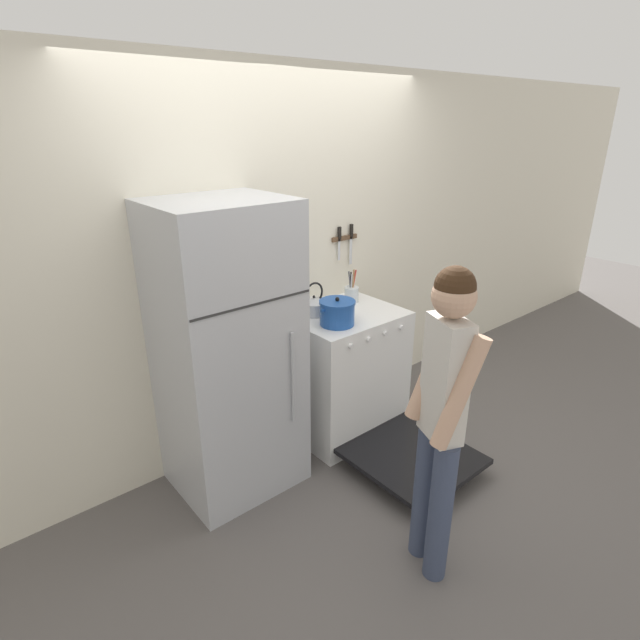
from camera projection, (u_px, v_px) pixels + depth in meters
ground_plane at (286, 421)px, 3.90m from camera, size 14.00×14.00×0.00m
wall_back at (279, 263)px, 3.45m from camera, size 10.00×0.06×2.55m
refrigerator at (228, 353)px, 2.97m from camera, size 0.74×0.66×1.81m
stove_range at (346, 374)px, 3.65m from camera, size 0.79×1.39×0.93m
dutch_oven_pot at (337, 313)px, 3.28m from camera, size 0.28×0.24×0.19m
tea_kettle at (314, 305)px, 3.48m from camera, size 0.26×0.21×0.23m
utensil_jar at (351, 293)px, 3.69m from camera, size 0.10×0.10×0.25m
person at (442, 412)px, 2.32m from camera, size 0.35×0.39×1.63m
wall_knife_strip at (345, 238)px, 3.72m from camera, size 0.24×0.03×0.31m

